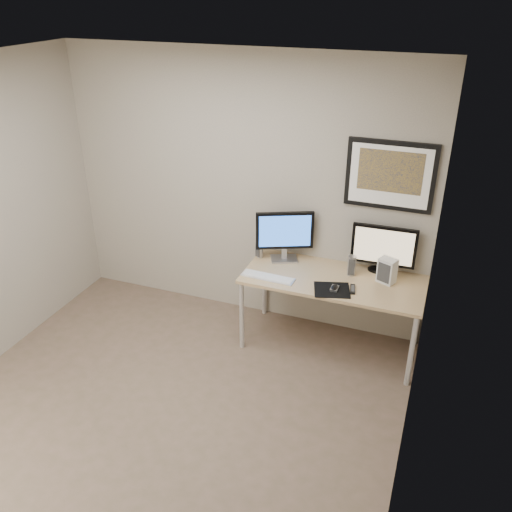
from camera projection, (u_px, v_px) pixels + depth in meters
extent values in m
plane|color=brown|center=(166.00, 414.00, 4.33)|extent=(3.60, 3.60, 0.00)
plane|color=white|center=(132.00, 76.00, 3.14)|extent=(3.60, 3.60, 0.00)
plane|color=gray|center=(243.00, 191.00, 5.15)|extent=(3.60, 0.00, 3.60)
plane|color=gray|center=(420.00, 324.00, 3.18)|extent=(0.00, 3.40, 3.40)
cube|color=#906845|center=(333.00, 280.00, 4.82)|extent=(1.60, 0.70, 0.03)
cylinder|color=silver|center=(242.00, 315.00, 4.96)|extent=(0.04, 0.04, 0.70)
cylinder|color=silver|center=(265.00, 284.00, 5.48)|extent=(0.04, 0.04, 0.70)
cylinder|color=silver|center=(412.00, 351.00, 4.49)|extent=(0.04, 0.04, 0.70)
cylinder|color=silver|center=(419.00, 313.00, 5.00)|extent=(0.04, 0.04, 0.70)
cube|color=black|center=(390.00, 176.00, 4.57)|extent=(0.75, 0.03, 0.60)
cube|color=white|center=(390.00, 176.00, 4.56)|extent=(0.67, 0.00, 0.52)
cube|color=gold|center=(390.00, 172.00, 4.54)|extent=(0.54, 0.00, 0.36)
cube|color=#A7A6AB|center=(284.00, 259.00, 5.12)|extent=(0.30, 0.26, 0.02)
cube|color=#A7A6AB|center=(284.00, 253.00, 5.09)|extent=(0.06, 0.05, 0.10)
cube|color=black|center=(285.00, 230.00, 4.98)|extent=(0.50, 0.25, 0.36)
cube|color=#1F50AB|center=(284.00, 231.00, 4.97)|extent=(0.44, 0.20, 0.31)
cube|color=black|center=(381.00, 270.00, 4.92)|extent=(0.25, 0.14, 0.02)
cube|color=black|center=(381.00, 267.00, 4.90)|extent=(0.06, 0.05, 0.05)
cube|color=black|center=(384.00, 246.00, 4.80)|extent=(0.57, 0.05, 0.37)
cube|color=#9D8866|center=(384.00, 247.00, 4.79)|extent=(0.52, 0.02, 0.32)
cylinder|color=#A7A6AB|center=(260.00, 249.00, 5.14)|extent=(0.08, 0.08, 0.16)
cylinder|color=#A7A6AB|center=(352.00, 265.00, 4.83)|extent=(0.09, 0.09, 0.19)
cube|color=silver|center=(268.00, 277.00, 4.81)|extent=(0.49, 0.15, 0.02)
cube|color=black|center=(332.00, 290.00, 4.63)|extent=(0.37, 0.34, 0.00)
ellipsoid|color=black|center=(335.00, 288.00, 4.62)|extent=(0.06, 0.10, 0.03)
cube|color=black|center=(353.00, 289.00, 4.62)|extent=(0.07, 0.16, 0.02)
cube|color=silver|center=(387.00, 271.00, 4.70)|extent=(0.18, 0.16, 0.23)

